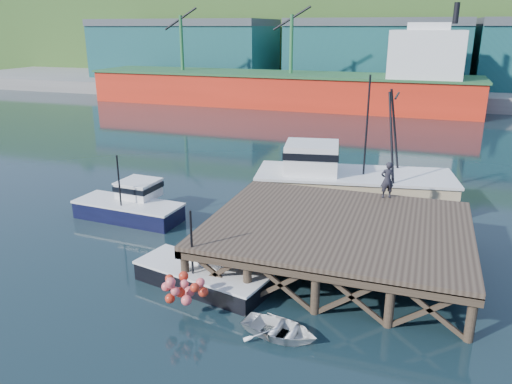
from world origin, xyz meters
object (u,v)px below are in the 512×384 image
at_px(boat_navy, 131,205).
at_px(trawler, 350,179).
at_px(boat_black, 205,270).
at_px(dinghy, 280,329).
at_px(dockworker, 387,180).

relative_size(boat_navy, trawler, 0.52).
bearing_deg(boat_black, dinghy, -20.56).
bearing_deg(boat_navy, dockworker, 12.78).
xyz_separation_m(boat_black, dinghy, (4.25, -2.75, -0.39)).
distance_m(trawler, dinghy, 15.42).
height_order(boat_black, dinghy, boat_black).
distance_m(boat_navy, dockworker, 14.84).
bearing_deg(boat_navy, boat_black, -34.80).
relative_size(boat_black, dockworker, 3.22).
bearing_deg(dinghy, trawler, 9.13).
height_order(boat_navy, boat_black, boat_navy).
bearing_deg(boat_navy, trawler, 32.66).
bearing_deg(boat_black, dockworker, 62.76).
height_order(boat_black, trawler, trawler).
bearing_deg(dinghy, boat_navy, 62.89).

